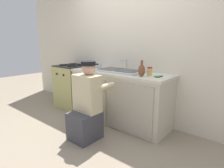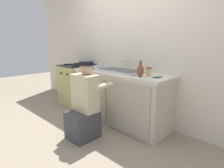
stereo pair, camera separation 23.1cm
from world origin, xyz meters
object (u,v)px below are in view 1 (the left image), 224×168
(spice_bottle_pepper, at_px, (91,67))
(plumber_person, at_px, (87,108))
(condiment_jar, at_px, (150,71))
(stove_range, at_px, (73,86))
(vase_decorative, at_px, (142,70))
(dish_rack_tray, at_px, (93,67))
(sink_double_basin, at_px, (120,71))
(cell_phone, at_px, (159,76))

(spice_bottle_pepper, bearing_deg, plumber_person, -49.04)
(condiment_jar, bearing_deg, spice_bottle_pepper, -172.58)
(condiment_jar, bearing_deg, stove_range, 179.41)
(stove_range, distance_m, vase_decorative, 1.82)
(dish_rack_tray, bearing_deg, plumber_person, -50.55)
(sink_double_basin, distance_m, stove_range, 1.32)
(sink_double_basin, height_order, condiment_jar, sink_double_basin)
(plumber_person, height_order, spice_bottle_pepper, plumber_person)
(vase_decorative, relative_size, spice_bottle_pepper, 2.19)
(plumber_person, relative_size, cell_phone, 7.89)
(condiment_jar, height_order, dish_rack_tray, condiment_jar)
(sink_double_basin, relative_size, condiment_jar, 6.25)
(plumber_person, xyz_separation_m, dish_rack_tray, (-0.65, 0.79, 0.44))
(vase_decorative, xyz_separation_m, dish_rack_tray, (-1.14, 0.17, -0.07))
(spice_bottle_pepper, bearing_deg, vase_decorative, 1.20)
(stove_range, distance_m, spice_bottle_pepper, 0.88)
(plumber_person, height_order, dish_rack_tray, plumber_person)
(cell_phone, relative_size, dish_rack_tray, 0.50)
(stove_range, height_order, vase_decorative, vase_decorative)
(cell_phone, bearing_deg, sink_double_basin, 178.71)
(cell_phone, bearing_deg, condiment_jar, -178.06)
(plumber_person, distance_m, spice_bottle_pepper, 0.92)
(cell_phone, bearing_deg, spice_bottle_pepper, -173.21)
(sink_double_basin, bearing_deg, vase_decorative, -15.71)
(stove_range, relative_size, cell_phone, 6.43)
(sink_double_basin, xyz_separation_m, stove_range, (-1.24, -0.00, -0.45))
(spice_bottle_pepper, relative_size, condiment_jar, 0.82)
(vase_decorative, height_order, spice_bottle_pepper, vase_decorative)
(condiment_jar, bearing_deg, sink_double_basin, 177.89)
(sink_double_basin, xyz_separation_m, dish_rack_tray, (-0.64, 0.02, 0.01))
(vase_decorative, bearing_deg, condiment_jar, 61.77)
(cell_phone, bearing_deg, stove_range, 179.59)
(sink_double_basin, height_order, spice_bottle_pepper, sink_double_basin)
(condiment_jar, bearing_deg, plumber_person, -126.95)
(cell_phone, distance_m, dish_rack_tray, 1.35)
(sink_double_basin, bearing_deg, cell_phone, -1.29)
(vase_decorative, bearing_deg, sink_double_basin, 164.29)
(spice_bottle_pepper, height_order, condiment_jar, condiment_jar)
(stove_range, relative_size, dish_rack_tray, 3.21)
(vase_decorative, relative_size, condiment_jar, 1.80)
(sink_double_basin, relative_size, cell_phone, 5.71)
(sink_double_basin, distance_m, dish_rack_tray, 0.65)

